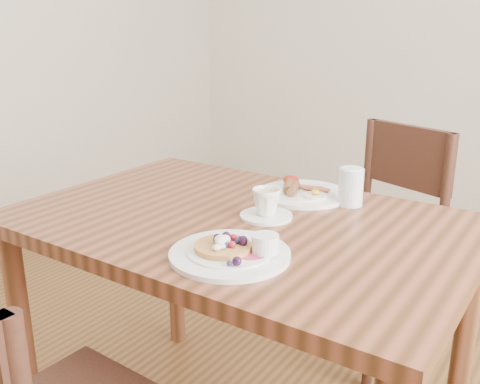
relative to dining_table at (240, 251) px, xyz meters
The scene contains 6 objects.
dining_table is the anchor object (origin of this frame).
chair_far 0.79m from the dining_table, 80.36° to the left, with size 0.54×0.54×0.88m.
pancake_plate 0.28m from the dining_table, 59.53° to the right, with size 0.27×0.27×0.06m.
breakfast_plate 0.29m from the dining_table, 79.29° to the left, with size 0.27×0.27×0.04m.
teacup_saucer 0.15m from the dining_table, 32.24° to the left, with size 0.14×0.14×0.08m.
water_glass 0.36m from the dining_table, 52.07° to the left, with size 0.07×0.07×0.11m, color silver.
Camera 1 is at (0.75, -1.11, 1.24)m, focal length 40.00 mm.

